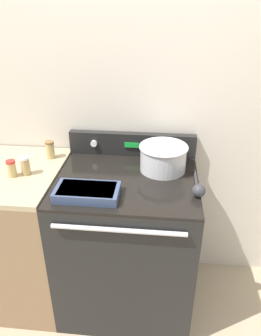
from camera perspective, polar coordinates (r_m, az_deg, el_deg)
The scene contains 10 objects.
kitchen_wall at distance 2.04m, azimuth 0.48°, elevation 11.52°, with size 8.00×0.05×2.50m.
stove_range at distance 2.10m, azimuth -0.61°, elevation -12.80°, with size 0.80×0.71×0.92m.
control_panel at distance 2.07m, azimuth 0.29°, elevation 4.19°, with size 0.80×0.07×0.15m.
side_counter at distance 2.26m, azimuth -18.20°, elevation -10.91°, with size 0.55×0.68×0.93m.
mixing_bowl at distance 1.89m, azimuth 5.71°, elevation 2.02°, with size 0.28×0.28×0.15m.
casserole_dish at distance 1.68m, azimuth -7.56°, elevation -4.11°, with size 0.33×0.18×0.05m.
ladle at distance 1.71m, azimuth 11.75°, elevation -3.69°, with size 0.07×0.30×0.07m.
spice_jar_brown_cap at distance 2.07m, azimuth -13.82°, elevation 3.11°, with size 0.05×0.05×0.11m.
spice_jar_white_cap at distance 1.92m, azimuth -17.83°, elevation 0.38°, with size 0.05×0.05×0.11m.
spice_jar_red_cap at distance 1.92m, azimuth -19.99°, elevation -0.07°, with size 0.05×0.05×0.10m.
Camera 1 is at (0.18, -1.23, 1.84)m, focal length 35.00 mm.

